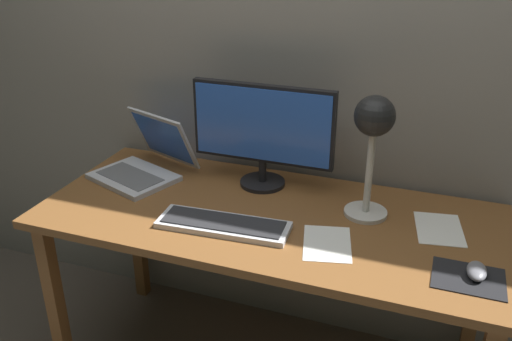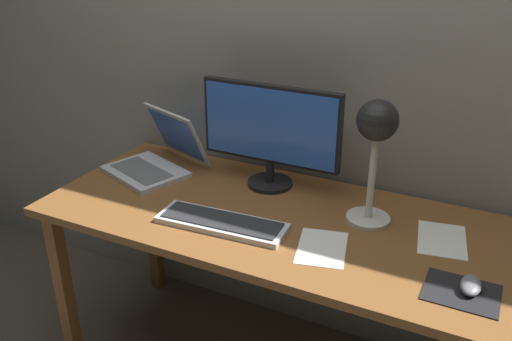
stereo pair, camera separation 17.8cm
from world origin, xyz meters
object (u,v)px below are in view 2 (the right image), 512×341
Objects in this scene: desk_lamp at (376,136)px; mouse at (471,285)px; keyboard_main at (222,223)px; laptop at (160,154)px; monitor at (270,130)px.

desk_lamp is 4.44× the size of mouse.
keyboard_main is 4.67× the size of mouse.
laptop reaches higher than keyboard_main.
laptop is 4.37× the size of mouse.
laptop is at bearing -172.68° from monitor.
mouse is at bearing -0.46° from keyboard_main.
monitor is at bearing 155.15° from mouse.
desk_lamp is at bearing -2.72° from laptop.
laptop is at bearing 147.04° from keyboard_main.
keyboard_main is (-0.01, -0.35, -0.21)m from monitor.
keyboard_main is at bearing -32.96° from laptop.
mouse is at bearing -35.59° from desk_lamp.
monitor reaches higher than laptop.
mouse is (0.79, -0.01, 0.01)m from keyboard_main.
desk_lamp is at bearing 30.30° from keyboard_main.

